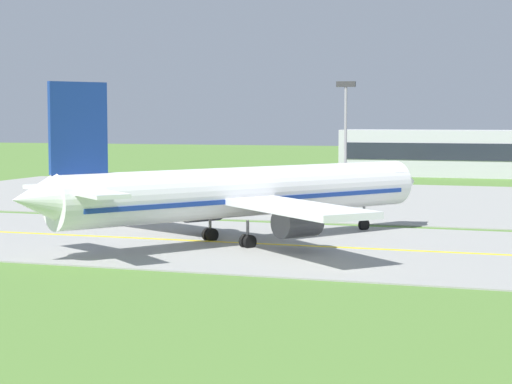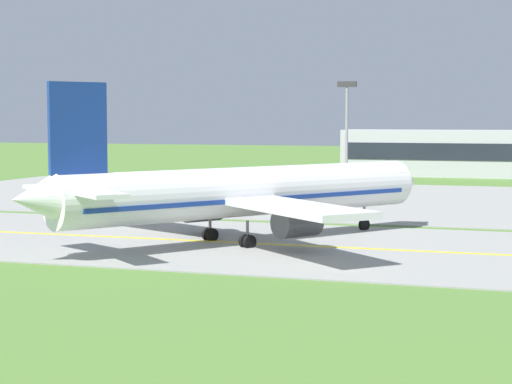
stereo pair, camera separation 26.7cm
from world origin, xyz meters
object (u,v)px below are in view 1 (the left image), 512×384
Objects in this scene: apron_light_mast at (346,124)px; service_truck_baggage at (285,192)px; airplane_lead at (244,193)px; service_truck_catering at (83,186)px; service_truck_fuel at (269,180)px.

service_truck_baggage is at bearing -114.51° from apron_light_mast.
service_truck_catering is (-32.83, 32.79, -2.60)m from airplane_lead.
airplane_lead is 5.46× the size of service_truck_fuel.
service_truck_fuel is 17.58m from apron_light_mast.
service_truck_baggage is at bearing -67.56° from service_truck_fuel.
service_truck_fuel is (-13.86, 51.49, -2.60)m from airplane_lead.
apron_light_mast is at bearing 16.77° from service_truck_catering.
apron_light_mast is (4.77, 10.46, 7.79)m from service_truck_baggage.
service_truck_fuel reaches higher than service_truck_catering.
service_truck_catering is 0.42× the size of apron_light_mast.
airplane_lead is at bearing -74.94° from service_truck_fuel.
airplane_lead is at bearing -44.96° from service_truck_catering.
airplane_lead is 42.71m from apron_light_mast.
service_truck_fuel is 26.64m from service_truck_catering.
service_truck_baggage is 13.89m from apron_light_mast.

